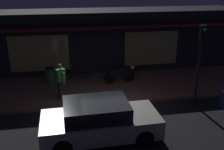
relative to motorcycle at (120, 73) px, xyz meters
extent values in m
plane|color=black|center=(-0.99, -3.36, -0.65)|extent=(60.00, 60.00, 0.00)
cube|color=brown|center=(-0.99, -0.36, -0.57)|extent=(18.00, 4.00, 0.15)
cube|color=black|center=(-0.99, 3.04, 1.15)|extent=(18.00, 2.80, 3.60)
cube|color=olive|center=(-4.19, 1.62, 0.85)|extent=(3.20, 0.04, 2.00)
cube|color=olive|center=(2.21, 1.62, 0.85)|extent=(3.20, 0.04, 2.00)
cube|color=#591919|center=(-0.99, 1.39, 2.20)|extent=(16.20, 0.50, 0.12)
cylinder|color=black|center=(-0.58, -0.05, -0.20)|extent=(0.61, 0.17, 0.60)
cylinder|color=black|center=(0.51, 0.05, -0.20)|extent=(0.61, 0.17, 0.60)
cube|color=black|center=(-0.03, 0.00, 0.08)|extent=(1.12, 0.38, 0.36)
ellipsoid|color=black|center=(0.12, 0.01, 0.28)|extent=(0.46, 0.28, 0.20)
sphere|color=#F9EDB7|center=(0.68, 0.06, 0.28)|extent=(0.18, 0.18, 0.18)
cylinder|color=gray|center=(0.48, 0.04, 0.45)|extent=(0.08, 0.55, 0.03)
torus|color=black|center=(-2.81, 0.78, -0.17)|extent=(0.66, 0.10, 0.66)
torus|color=black|center=(-1.81, 0.87, -0.17)|extent=(0.66, 0.10, 0.66)
cube|color=black|center=(-2.31, 0.82, 0.05)|extent=(0.90, 0.13, 0.06)
cube|color=brown|center=(-2.56, 0.80, 0.32)|extent=(0.21, 0.10, 0.06)
cylinder|color=black|center=(-1.89, 0.86, 0.40)|extent=(0.06, 0.42, 0.02)
cube|color=#28232D|center=(-3.04, -1.48, -0.07)|extent=(0.34, 0.32, 0.85)
cube|color=#2D8C38|center=(-3.04, -1.48, 0.64)|extent=(0.44, 0.38, 0.58)
sphere|color=#8C6647|center=(-3.04, -1.48, 1.06)|extent=(0.22, 0.22, 0.22)
cylinder|color=#2D8C38|center=(-2.91, -1.70, 0.57)|extent=(0.12, 0.12, 0.52)
cylinder|color=#2D8C38|center=(-3.17, -1.26, 0.57)|extent=(0.12, 0.12, 0.52)
cylinder|color=#2D4C33|center=(-3.61, 0.33, -0.07)|extent=(0.44, 0.44, 0.85)
cylinder|color=black|center=(-3.61, 0.33, 0.39)|extent=(0.48, 0.48, 0.08)
cylinder|color=black|center=(2.80, -2.93, 1.15)|extent=(0.12, 0.12, 3.60)
cube|color=black|center=(2.80, -2.93, 2.60)|extent=(0.24, 0.24, 0.70)
sphere|color=#1ED838|center=(2.80, -3.06, 2.80)|extent=(0.16, 0.16, 0.16)
cylinder|color=black|center=(-0.35, -3.90, -0.33)|extent=(0.64, 0.23, 0.64)
cylinder|color=black|center=(-0.32, -5.46, -0.33)|extent=(0.64, 0.23, 0.64)
cylinder|color=black|center=(-3.05, -3.96, -0.33)|extent=(0.64, 0.23, 0.64)
cylinder|color=black|center=(-3.02, -5.52, -0.33)|extent=(0.64, 0.23, 0.64)
cube|color=#9E998E|center=(-1.69, -4.71, -0.10)|extent=(4.14, 1.85, 0.68)
cube|color=black|center=(-1.84, -4.71, 0.45)|extent=(2.23, 1.65, 0.64)
camera|label=1|loc=(-2.71, -12.60, 4.72)|focal=41.65mm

